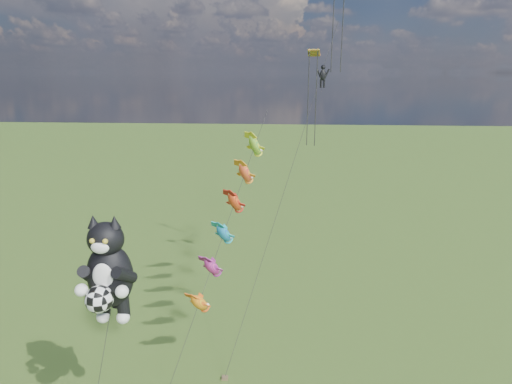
{
  "coord_description": "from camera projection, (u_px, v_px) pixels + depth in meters",
  "views": [
    {
      "loc": [
        13.21,
        -18.54,
        19.41
      ],
      "look_at": [
        10.92,
        12.99,
        10.59
      ],
      "focal_mm": 30.0,
      "sensor_mm": 36.0,
      "label": 1
    }
  ],
  "objects": [
    {
      "name": "fish_windsock_rig",
      "position": [
        229.0,
        218.0,
        30.93
      ],
      "size": [
        5.72,
        14.99,
        16.51
      ],
      "rotation": [
        0.0,
        0.0,
        -0.03
      ],
      "color": "brown",
      "rests_on": "ground"
    },
    {
      "name": "parafoil_rig",
      "position": [
        322.0,
        68.0,
        35.08
      ],
      "size": [
        8.69,
        15.86,
        27.63
      ],
      "rotation": [
        0.0,
        0.0,
        -0.39
      ],
      "color": "brown",
      "rests_on": "ground"
    },
    {
      "name": "cat_kite_rig",
      "position": [
        108.0,
        271.0,
        22.65
      ],
      "size": [
        2.98,
        4.35,
        12.36
      ],
      "rotation": [
        0.0,
        0.0,
        -0.3
      ],
      "color": "brown",
      "rests_on": "ground"
    }
  ]
}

